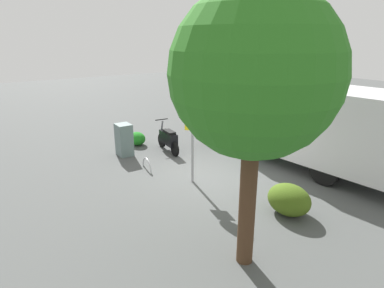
# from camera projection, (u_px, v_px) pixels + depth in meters

# --- Properties ---
(ground_plane) EXTENTS (60.00, 60.00, 0.00)m
(ground_plane) POSITION_uv_depth(u_px,v_px,m) (212.00, 176.00, 10.82)
(ground_plane) COLOR #4D4F4E
(box_truck_near) EXTENTS (8.30, 2.73, 2.83)m
(box_truck_near) POSITION_uv_depth(u_px,v_px,m) (328.00, 126.00, 10.71)
(box_truck_near) COLOR black
(box_truck_near) RESTS_ON ground
(motorcycle) EXTENTS (1.81, 0.58, 1.20)m
(motorcycle) POSITION_uv_depth(u_px,v_px,m) (168.00, 139.00, 12.98)
(motorcycle) COLOR black
(motorcycle) RESTS_ON ground
(stop_sign) EXTENTS (0.71, 0.33, 2.93)m
(stop_sign) POSITION_uv_depth(u_px,v_px,m) (192.00, 122.00, 9.79)
(stop_sign) COLOR #9E9EA3
(stop_sign) RESTS_ON ground
(street_tree) EXTENTS (2.98, 2.98, 5.26)m
(street_tree) POSITION_uv_depth(u_px,v_px,m) (255.00, 75.00, 5.58)
(street_tree) COLOR #47301E
(street_tree) RESTS_ON ground
(utility_cabinet) EXTENTS (0.66, 0.56, 1.23)m
(utility_cabinet) POSITION_uv_depth(u_px,v_px,m) (124.00, 140.00, 12.56)
(utility_cabinet) COLOR slate
(utility_cabinet) RESTS_ON ground
(bike_rack_hoop) EXTENTS (0.85, 0.18, 0.85)m
(bike_rack_hoop) POSITION_uv_depth(u_px,v_px,m) (147.00, 170.00, 11.34)
(bike_rack_hoop) COLOR #B7B7BC
(bike_rack_hoop) RESTS_ON ground
(shrub_near_sign) EXTENTS (1.16, 0.95, 0.79)m
(shrub_near_sign) POSITION_uv_depth(u_px,v_px,m) (289.00, 200.00, 8.41)
(shrub_near_sign) COLOR #446019
(shrub_near_sign) RESTS_ON ground
(shrub_mid_verge) EXTENTS (0.80, 0.66, 0.55)m
(shrub_mid_verge) POSITION_uv_depth(u_px,v_px,m) (137.00, 139.00, 13.87)
(shrub_mid_verge) COLOR #1F7B1E
(shrub_mid_verge) RESTS_ON ground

